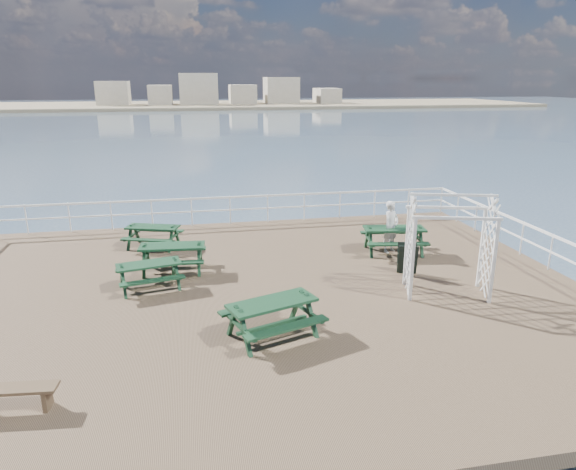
% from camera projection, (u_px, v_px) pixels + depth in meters
% --- Properties ---
extents(ground, '(18.00, 14.00, 0.30)m').
position_uv_depth(ground, '(252.00, 297.00, 13.68)').
color(ground, brown).
rests_on(ground, ground).
extents(sea_backdrop, '(300.00, 300.00, 9.20)m').
position_uv_depth(sea_backdrop, '(237.00, 101.00, 141.94)').
color(sea_backdrop, '#445C72').
rests_on(sea_backdrop, ground).
extents(railing, '(17.77, 13.76, 1.10)m').
position_uv_depth(railing, '(239.00, 233.00, 15.78)').
color(railing, white).
rests_on(railing, ground).
extents(picnic_table_a, '(1.91, 1.66, 0.81)m').
position_uv_depth(picnic_table_a, '(149.00, 270.00, 13.74)').
color(picnic_table_a, '#13341B').
rests_on(picnic_table_a, ground).
extents(picnic_table_b, '(2.05, 1.84, 0.83)m').
position_uv_depth(picnic_table_b, '(153.00, 232.00, 17.11)').
color(picnic_table_b, '#13341B').
rests_on(picnic_table_b, ground).
extents(picnic_table_c, '(2.16, 1.84, 0.95)m').
position_uv_depth(picnic_table_c, '(394.00, 234.00, 16.59)').
color(picnic_table_c, '#13341B').
rests_on(picnic_table_c, ground).
extents(picnic_table_d, '(1.99, 1.66, 0.91)m').
position_uv_depth(picnic_table_d, '(172.00, 252.00, 14.97)').
color(picnic_table_d, '#13341B').
rests_on(picnic_table_d, ground).
extents(picnic_table_e, '(2.34, 2.11, 0.94)m').
position_uv_depth(picnic_table_e, '(272.00, 311.00, 11.13)').
color(picnic_table_e, '#13341B').
rests_on(picnic_table_e, ground).
extents(flat_bench_far, '(1.55, 0.50, 0.44)m').
position_uv_depth(flat_bench_far, '(11.00, 393.00, 8.69)').
color(flat_bench_far, brown).
rests_on(flat_bench_far, ground).
extents(trellis_arbor, '(2.39, 1.69, 2.68)m').
position_uv_depth(trellis_arbor, '(449.00, 250.00, 13.23)').
color(trellis_arbor, white).
rests_on(trellis_arbor, ground).
extents(sandwich_board, '(0.65, 0.55, 0.90)m').
position_uv_depth(sandwich_board, '(407.00, 259.00, 14.82)').
color(sandwich_board, black).
rests_on(sandwich_board, ground).
extents(person, '(0.74, 0.67, 1.69)m').
position_uv_depth(person, '(391.00, 227.00, 16.58)').
color(person, silver).
rests_on(person, ground).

